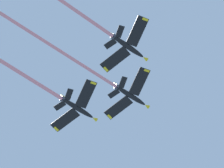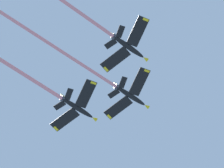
{
  "view_description": "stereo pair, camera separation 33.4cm",
  "coord_description": "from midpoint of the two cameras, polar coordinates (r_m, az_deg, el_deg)",
  "views": [
    {
      "loc": [
        -18.44,
        -11.46,
        1.57
      ],
      "look_at": [
        16.81,
        15.2,
        149.31
      ],
      "focal_mm": 81.72,
      "sensor_mm": 36.0,
      "label": 1
    },
    {
      "loc": [
        -18.64,
        -11.19,
        1.57
      ],
      "look_at": [
        16.81,
        15.2,
        149.31
      ],
      "focal_mm": 81.72,
      "sensor_mm": 36.0,
      "label": 2
    }
  ],
  "objects": [
    {
      "name": "jet_right_wing",
      "position": [
        144.98,
        -2.63,
        7.28
      ],
      "size": [
        58.17,
        24.23,
        16.5
      ],
      "color": "black"
    },
    {
      "name": "jet_left_wing",
      "position": [
        151.19,
        -7.87,
        -0.19
      ],
      "size": [
        52.03,
        21.95,
        14.13
      ],
      "color": "black"
    },
    {
      "name": "jet_lead",
      "position": [
        152.84,
        -1.18,
        0.8
      ],
      "size": [
        52.75,
        22.79,
        15.49
      ],
      "color": "black"
    }
  ]
}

